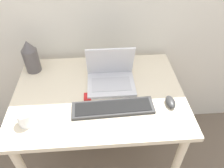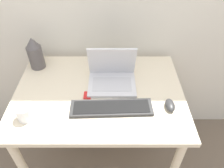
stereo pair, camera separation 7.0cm
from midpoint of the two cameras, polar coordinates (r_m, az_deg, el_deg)
name	(u,v)px [view 1 (the left image)]	position (r m, az deg, el deg)	size (l,w,h in m)	color
desk	(99,104)	(1.41, -4.76, -5.33)	(1.03, 0.74, 0.78)	beige
laptop	(111,76)	(1.36, -1.82, 2.02)	(0.29, 0.24, 0.24)	silver
keyboard	(113,108)	(1.23, -1.37, -6.29)	(0.46, 0.14, 0.02)	#2D2D2D
mouse	(170,102)	(1.28, 13.51, -4.64)	(0.05, 0.10, 0.04)	#2D2D2D
vase	(31,57)	(1.54, -21.76, 6.66)	(0.10, 0.10, 0.23)	#514C4C
mp3_player	(88,97)	(1.31, -7.95, -3.32)	(0.04, 0.06, 0.01)	red
mug	(26,118)	(1.24, -23.14, -8.14)	(0.09, 0.09, 0.08)	white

